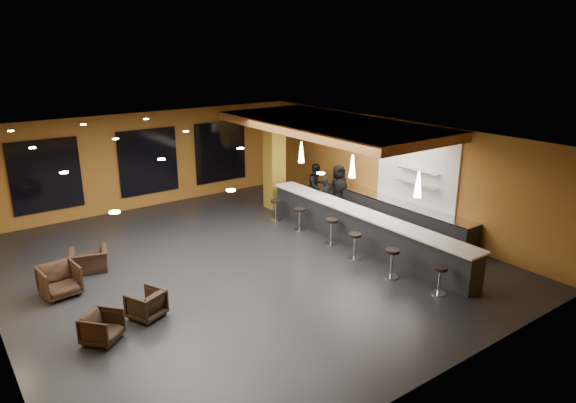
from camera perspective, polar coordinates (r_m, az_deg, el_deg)
floor at (r=14.50m, az=-5.26°, el=-6.98°), size 12.00×13.00×0.10m
ceiling at (r=13.43m, az=-5.69°, el=7.17°), size 12.00×13.00×0.10m
wall_back at (r=19.60m, az=-15.38°, el=4.49°), size 12.00×0.10×3.50m
wall_front at (r=9.25m, az=16.21°, el=-10.09°), size 12.00×0.10×3.50m
wall_right at (r=17.59m, az=11.71°, el=3.33°), size 0.10×13.00×3.50m
wood_soffit at (r=16.57m, az=4.62°, el=8.46°), size 3.60×8.00×0.28m
window_left at (r=18.60m, az=-25.31°, el=2.60°), size 2.20×0.06×2.40m
window_center at (r=19.51m, az=-15.25°, el=4.29°), size 2.20×0.06×2.40m
window_right at (r=20.73m, az=-7.51°, el=5.51°), size 2.20×0.06×2.40m
tile_backsplash at (r=16.84m, az=14.06°, el=3.42°), size 0.06×3.20×2.40m
bar_counter at (r=15.63m, az=8.17°, el=-3.06°), size 0.60×8.00×1.00m
bar_top at (r=15.46m, az=8.25°, el=-1.24°), size 0.78×8.10×0.05m
prep_counter at (r=17.35m, az=11.77°, el=-1.42°), size 0.70×6.00×0.86m
prep_top at (r=17.21m, az=11.86°, el=0.02°), size 0.72×6.00×0.03m
wall_shelf_lower at (r=16.71m, az=14.17°, el=1.88°), size 0.30×1.50×0.03m
wall_shelf_upper at (r=16.60m, az=14.28°, el=3.38°), size 0.30×1.50×0.03m
column at (r=18.69m, az=-1.53°, el=4.50°), size 0.60×0.60×3.50m
pendant_0 at (r=13.79m, az=14.27°, el=1.87°), size 0.20×0.20×0.70m
pendant_1 at (r=15.44m, az=7.17°, el=3.91°), size 0.20×0.20×0.70m
pendant_2 at (r=17.30m, az=1.49°, el=5.49°), size 0.20×0.20×0.70m
staff_a at (r=17.51m, az=4.17°, el=0.29°), size 0.64×0.50×1.56m
staff_b at (r=18.91m, az=3.19°, el=1.76°), size 0.84×0.67×1.66m
staff_c at (r=18.53m, az=5.63°, el=1.46°), size 0.94×0.72×1.71m
armchair_a at (r=11.45m, az=-19.96°, el=-13.01°), size 0.98×0.98×0.64m
armchair_b at (r=12.05m, az=-15.49°, el=-10.95°), size 0.92×0.93×0.64m
armchair_c at (r=13.67m, az=-24.04°, el=-8.04°), size 0.92×0.94×0.78m
armchair_d at (r=14.80m, az=-21.25°, el=-6.12°), size 1.13×1.05×0.62m
bar_stool_0 at (r=13.07m, az=16.50°, el=-8.02°), size 0.36×0.36×0.72m
bar_stool_1 at (r=13.64m, az=11.47°, el=-6.34°), size 0.40×0.40×0.78m
bar_stool_2 at (r=14.62m, az=7.44°, el=-4.56°), size 0.39×0.39×0.76m
bar_stool_3 at (r=15.59m, az=4.84°, el=-2.96°), size 0.40×0.40×0.79m
bar_stool_4 at (r=16.70m, az=1.30°, el=-1.64°), size 0.37×0.37×0.74m
bar_stool_5 at (r=17.57m, az=-1.37°, el=-0.66°), size 0.38×0.38×0.74m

